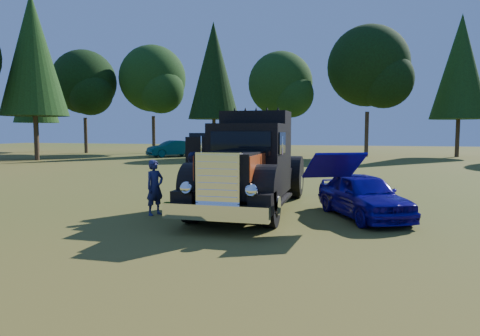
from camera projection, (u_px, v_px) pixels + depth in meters
name	position (u px, v px, depth m)	size (l,w,h in m)	color
ground	(247.00, 218.00, 11.76)	(120.00, 120.00, 0.00)	#385218
treeline	(293.00, 71.00, 38.15)	(72.10, 24.04, 13.84)	#2D2116
diamond_t_truck	(249.00, 168.00, 12.79)	(3.38, 7.16, 3.00)	black
hotrod_coupe	(363.00, 195.00, 11.74)	(2.98, 4.19, 1.89)	#072F9B
spectator_near	(155.00, 187.00, 12.13)	(0.57, 0.38, 1.58)	#1D3045
spectator_far	(195.00, 181.00, 12.85)	(0.86, 0.67, 1.76)	#1A263E
distant_teal_car	(172.00, 149.00, 39.55)	(1.57, 4.49, 1.48)	#09353B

